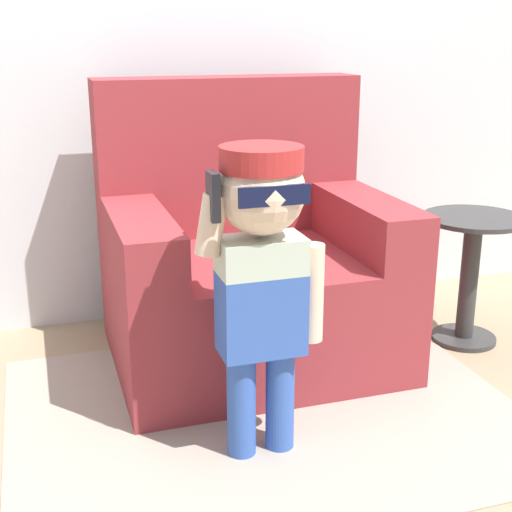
{
  "coord_description": "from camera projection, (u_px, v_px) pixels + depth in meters",
  "views": [
    {
      "loc": [
        -0.73,
        -2.34,
        1.22
      ],
      "look_at": [
        -0.06,
        -0.23,
        0.52
      ],
      "focal_mm": 50.0,
      "sensor_mm": 36.0,
      "label": 1
    }
  ],
  "objects": [
    {
      "name": "ground_plane",
      "position": [
        252.0,
        368.0,
        2.7
      ],
      "size": [
        10.0,
        10.0,
        0.0
      ],
      "primitive_type": "plane",
      "color": "#998466"
    },
    {
      "name": "wall_back",
      "position": [
        202.0,
        10.0,
        2.93
      ],
      "size": [
        10.0,
        0.05,
        2.6
      ],
      "color": "silver",
      "rests_on": "ground_plane"
    },
    {
      "name": "armchair",
      "position": [
        247.0,
        264.0,
        2.73
      ],
      "size": [
        1.04,
        0.86,
        1.05
      ],
      "color": "maroon",
      "rests_on": "ground_plane"
    },
    {
      "name": "person_child",
      "position": [
        262.0,
        256.0,
        1.99
      ],
      "size": [
        0.38,
        0.28,
        0.93
      ],
      "color": "#3356AD",
      "rests_on": "ground_plane"
    },
    {
      "name": "side_table",
      "position": [
        470.0,
        267.0,
        2.85
      ],
      "size": [
        0.4,
        0.4,
        0.53
      ],
      "color": "#333333",
      "rests_on": "ground_plane"
    },
    {
      "name": "rug",
      "position": [
        266.0,
        412.0,
        2.38
      ],
      "size": [
        1.67,
        1.3,
        0.01
      ],
      "color": "#9E9384",
      "rests_on": "ground_plane"
    }
  ]
}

